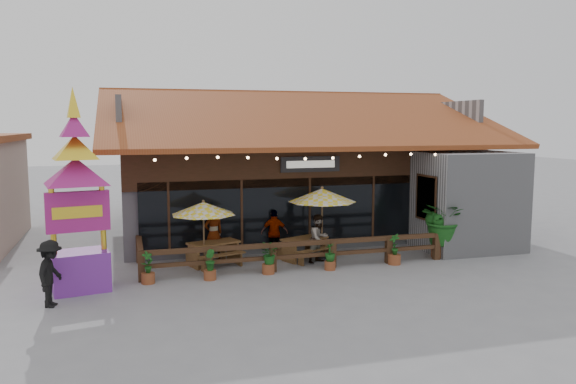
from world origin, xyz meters
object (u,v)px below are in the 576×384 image
object	(u,v)px
umbrella_right	(322,196)
picnic_table_left	(214,249)
umbrella_left	(203,209)
thai_sign_tower	(76,177)
picnic_table_right	(305,245)
pedestrian	(50,274)
tropical_plant	(441,220)

from	to	relation	value
umbrella_right	picnic_table_left	world-z (taller)	umbrella_right
umbrella_left	thai_sign_tower	xyz separation A→B (m)	(-3.64, -1.50, 1.25)
picnic_table_right	pedestrian	world-z (taller)	pedestrian
umbrella_left	umbrella_right	world-z (taller)	umbrella_right
umbrella_right	picnic_table_right	world-z (taller)	umbrella_right
umbrella_left	thai_sign_tower	size ratio (longest dim) A/B	0.44
picnic_table_left	thai_sign_tower	world-z (taller)	thai_sign_tower
umbrella_left	pedestrian	size ratio (longest dim) A/B	1.56
picnic_table_right	thai_sign_tower	world-z (taller)	thai_sign_tower
picnic_table_right	pedestrian	xyz separation A→B (m)	(-7.72, -2.94, 0.34)
tropical_plant	pedestrian	distance (m)	12.57
umbrella_right	thai_sign_tower	distance (m)	8.00
umbrella_right	umbrella_left	bearing A→B (deg)	-176.92
picnic_table_right	tropical_plant	size ratio (longest dim) A/B	0.88
umbrella_right	pedestrian	xyz separation A→B (m)	(-8.37, -2.97, -1.33)
umbrella_left	picnic_table_left	xyz separation A→B (m)	(0.35, 0.29, -1.41)
thai_sign_tower	tropical_plant	world-z (taller)	thai_sign_tower
umbrella_right	tropical_plant	size ratio (longest dim) A/B	1.30
picnic_table_left	picnic_table_right	distance (m)	3.11
umbrella_left	pedestrian	distance (m)	5.19
picnic_table_right	tropical_plant	world-z (taller)	tropical_plant
pedestrian	picnic_table_left	bearing A→B (deg)	-42.24
picnic_table_right	tropical_plant	distance (m)	4.84
umbrella_left	thai_sign_tower	distance (m)	4.13
tropical_plant	umbrella_left	bearing A→B (deg)	174.56
umbrella_right	picnic_table_right	xyz separation A→B (m)	(-0.64, -0.04, -1.67)
tropical_plant	picnic_table_left	bearing A→B (deg)	172.20
picnic_table_right	umbrella_right	bearing A→B (deg)	3.43
umbrella_left	umbrella_right	xyz separation A→B (m)	(4.10, 0.22, 0.25)
umbrella_right	picnic_table_right	distance (m)	1.79
tropical_plant	thai_sign_tower	bearing A→B (deg)	-176.49
picnic_table_right	pedestrian	bearing A→B (deg)	-159.19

